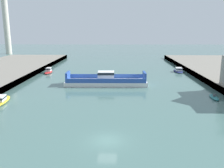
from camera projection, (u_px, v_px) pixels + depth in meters
The scene contains 7 objects.
ground_plane at pixel (107, 141), 30.45m from camera, with size 400.00×400.00×0.00m, color #476B66.
chain_ferry at pixel (106, 81), 60.93m from camera, with size 20.61×6.52×3.43m.
moored_boat_near_left at pixel (1, 100), 46.03m from camera, with size 3.24×7.91×1.45m.
moored_boat_near_right at pixel (179, 70), 79.67m from camera, with size 3.34×8.21×1.46m.
moored_boat_mid_right at pixel (214, 97), 49.27m from camera, with size 1.95×5.05×0.87m.
moored_boat_far_left at pixel (49, 71), 77.46m from camera, with size 1.97×5.97×1.72m.
smokestack_distant_b at pixel (6, 24), 134.71m from camera, with size 3.55×3.55×31.78m.
Camera 1 is at (1.32, -28.04, 13.85)m, focal length 38.31 mm.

